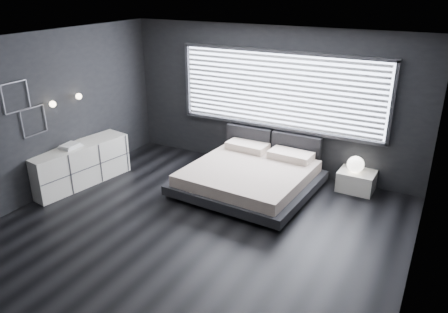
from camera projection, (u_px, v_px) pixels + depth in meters
The scene contains 12 objects.
room at pixel (196, 144), 6.20m from camera, with size 6.04×6.00×2.80m.
window at pixel (279, 91), 8.24m from camera, with size 4.14×0.09×1.52m.
headboard at pixel (272, 143), 8.62m from camera, with size 1.96×0.16×0.52m.
sconce_near at pixel (53, 104), 7.42m from camera, with size 0.18×0.11×0.11m.
sconce_far at pixel (79, 96), 7.91m from camera, with size 0.18×0.11×0.11m.
wall_art_upper at pixel (16, 97), 6.87m from camera, with size 0.01×0.48×0.48m.
wall_art_lower at pixel (34, 121), 7.26m from camera, with size 0.01×0.48×0.48m.
bed at pixel (249, 176), 7.87m from camera, with size 2.39×2.29×0.58m.
nightstand at pixel (356, 181), 7.90m from camera, with size 0.63×0.52×0.37m, color white.
orb_lamp at pixel (356, 164), 7.76m from camera, with size 0.30×0.30×0.30m, color white.
dresser at pixel (80, 164), 8.09m from camera, with size 0.85×1.98×0.77m.
book_stack at pixel (70, 146), 7.81m from camera, with size 0.28×0.37×0.07m.
Camera 1 is at (3.08, -4.94, 3.58)m, focal length 35.00 mm.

